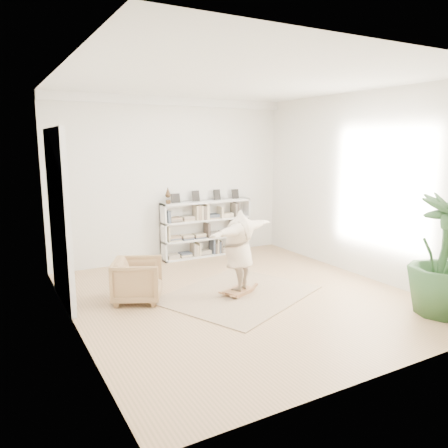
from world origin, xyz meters
name	(u,v)px	position (x,y,z in m)	size (l,w,h in m)	color
floor	(241,297)	(0.00, 0.00, 0.00)	(6.00, 6.00, 0.00)	#97784E
room_shell	(172,101)	(0.00, 2.94, 3.51)	(6.00, 6.00, 6.00)	silver
doors	(59,219)	(-2.70, 1.30, 1.40)	(0.09, 1.78, 2.92)	white
bookshelf	(206,229)	(0.74, 2.82, 0.64)	(2.20, 0.35, 1.64)	silver
armchair	(138,280)	(-1.62, 0.69, 0.36)	(0.77, 0.79, 0.72)	tan
rug	(239,294)	(0.01, 0.11, 0.01)	(2.50, 2.00, 0.02)	tan
rocker_board	(239,291)	(0.01, 0.11, 0.07)	(0.63, 0.52, 0.12)	brown
person	(239,248)	(0.01, 0.11, 0.84)	(1.73, 0.47, 1.40)	#CAB497
houseplant	(444,256)	(2.30, -2.15, 0.93)	(1.04, 1.04, 1.86)	#284B25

